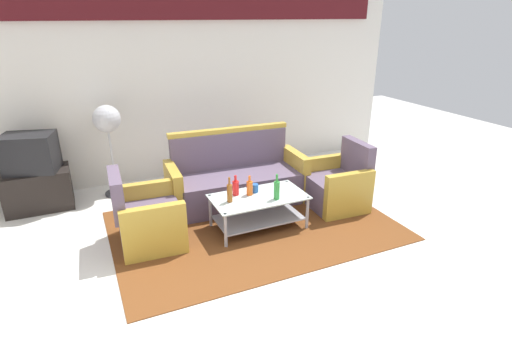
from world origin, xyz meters
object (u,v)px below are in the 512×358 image
bottle_red (236,188)px  bottle_brown (230,193)px  television (30,153)px  bottle_green (277,190)px  tv_stand (38,190)px  bottle_orange (250,188)px  couch (236,181)px  coffee_table (259,207)px  armchair_right (337,186)px  armchair_left (147,220)px  pedestal_fan (107,124)px  cup (255,188)px

bottle_red → bottle_brown: bearing=-131.6°
television → bottle_brown: bearing=154.4°
bottle_red → television: size_ratio=0.35×
bottle_green → tv_stand: size_ratio=0.38×
bottle_brown → bottle_orange: 0.29m
couch → bottle_orange: 0.71m
coffee_table → bottle_orange: (-0.08, 0.08, 0.23)m
bottle_green → television: bearing=144.4°
bottle_red → armchair_right: bearing=-1.2°
coffee_table → bottle_green: size_ratio=3.64×
couch → television: bearing=-17.7°
bottle_red → bottle_green: 0.49m
coffee_table → armchair_left: bearing=171.8°
armchair_right → pedestal_fan: bearing=61.6°
armchair_right → bottle_orange: armchair_right is taller
bottle_brown → television: 2.63m
coffee_table → cup: size_ratio=11.00×
armchair_right → bottle_green: armchair_right is taller
bottle_green → cup: bearing=117.4°
couch → bottle_brown: size_ratio=6.21×
armchair_left → bottle_brown: 0.95m
bottle_brown → pedestal_fan: pedestal_fan is taller
television → bottle_orange: bearing=159.4°
coffee_table → pedestal_fan: bearing=129.7°
armchair_right → bottle_green: bearing=107.7°
bottle_orange → armchair_right: bearing=1.6°
bottle_brown → cup: 0.39m
bottle_red → television: television is taller
coffee_table → bottle_green: bottle_green is taller
armchair_left → television: size_ratio=1.24×
tv_stand → pedestal_fan: 1.22m
bottle_brown → television: size_ratio=0.43×
coffee_table → television: size_ratio=1.60×
armchair_left → coffee_table: bearing=84.7°
bottle_orange → tv_stand: (-2.30, 1.58, -0.24)m
couch → television: size_ratio=2.66×
armchair_left → bottle_red: size_ratio=3.53×
armchair_left → bottle_green: (1.41, -0.34, 0.24)m
coffee_table → pedestal_fan: (-1.42, 1.71, 0.74)m
couch → armchair_left: bearing=27.2°
couch → cup: bearing=91.5°
pedestal_fan → tv_stand: bearing=-177.0°
bottle_brown → pedestal_fan: size_ratio=0.23×
bottle_red → bottle_green: bearing=-38.1°
coffee_table → television: (-2.38, 1.67, 0.49)m
armchair_left → cup: size_ratio=8.50×
armchair_left → cup: 1.28m
coffee_table → bottle_brown: 0.44m
armchair_left → bottle_red: 1.05m
bottle_orange → cup: size_ratio=2.36×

